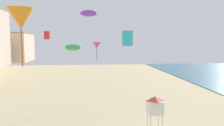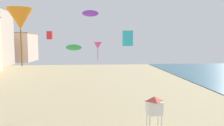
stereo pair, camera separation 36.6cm
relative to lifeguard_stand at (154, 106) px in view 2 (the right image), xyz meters
name	(u,v)px [view 2 (the right image)]	position (x,y,z in m)	size (l,w,h in m)	color
boardwalk_hotel_distant	(10,47)	(-34.07, 62.02, 3.12)	(16.05, 12.89, 9.91)	beige
lifeguard_stand	(154,106)	(0.00, 0.00, 0.00)	(1.10, 1.10, 2.55)	white
kite_orange_delta	(20,19)	(-9.58, -0.45, 6.42)	(1.75, 1.75, 3.97)	orange
kite_green_parafoil	(74,47)	(-6.79, 7.65, 4.27)	(1.71, 0.48, 0.67)	green
kite_cyan_box	(127,38)	(-1.38, 4.83, 5.20)	(0.92, 0.92, 1.45)	#2DB7CC
kite_purple_parafoil	(90,13)	(-5.19, 17.06, 9.13)	(2.49, 0.69, 0.97)	purple
kite_magenta_delta	(98,45)	(-4.17, 10.89, 4.44)	(1.01, 1.01, 2.31)	#DB3D9E
kite_red_box	(50,35)	(-13.30, 27.13, 6.17)	(1.00, 1.00, 1.57)	red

